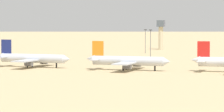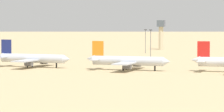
# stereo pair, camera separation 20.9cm
# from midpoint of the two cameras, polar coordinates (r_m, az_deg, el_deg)

# --- Properties ---
(ground) EXTENTS (4000.00, 4000.00, 0.00)m
(ground) POSITION_cam_midpoint_polar(r_m,az_deg,el_deg) (294.96, 1.22, -1.26)
(ground) COLOR tan
(ridge_west) EXTENTS (414.30, 408.74, 114.36)m
(ridge_west) POSITION_cam_midpoint_polar(r_m,az_deg,el_deg) (1495.47, 5.01, 4.71)
(ridge_west) COLOR slate
(ridge_west) RESTS_ON ground
(parked_jet_navy_2) EXTENTS (38.83, 32.82, 12.82)m
(parked_jet_navy_2) POSITION_cam_midpoint_polar(r_m,az_deg,el_deg) (316.60, -6.76, -0.20)
(parked_jet_navy_2) COLOR silver
(parked_jet_navy_2) RESTS_ON ground
(parked_jet_orange_3) EXTENTS (38.74, 32.54, 12.81)m
(parked_jet_orange_3) POSITION_cam_midpoint_polar(r_m,az_deg,el_deg) (297.34, 1.31, -0.41)
(parked_jet_orange_3) COLOR silver
(parked_jet_orange_3) RESTS_ON ground
(control_tower) EXTENTS (5.20, 5.20, 20.80)m
(control_tower) POSITION_cam_midpoint_polar(r_m,az_deg,el_deg) (477.88, 4.18, 2.05)
(control_tower) COLOR #C6B793
(control_tower) RESTS_ON ground
(light_pole_west) EXTENTS (1.80, 0.50, 16.10)m
(light_pole_west) POSITION_cam_midpoint_polar(r_m,az_deg,el_deg) (388.60, 3.31, 1.24)
(light_pole_west) COLOR #59595E
(light_pole_west) RESTS_ON ground
(light_pole_mid) EXTENTS (1.80, 0.50, 15.31)m
(light_pole_mid) POSITION_cam_midpoint_polar(r_m,az_deg,el_deg) (429.46, 2.86, 1.40)
(light_pole_mid) COLOR #59595E
(light_pole_mid) RESTS_ON ground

